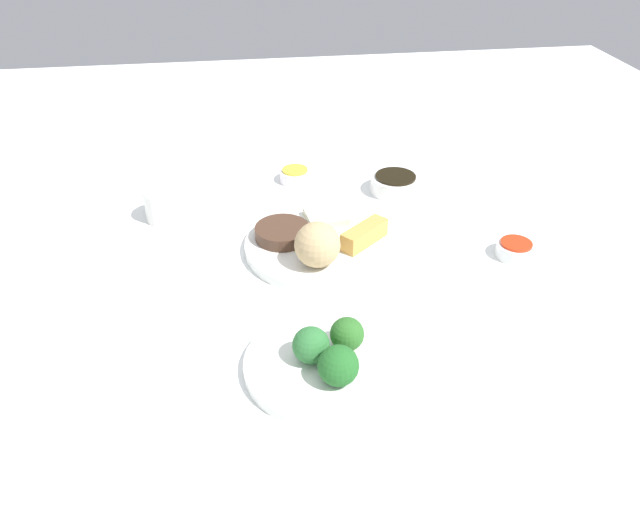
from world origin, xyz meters
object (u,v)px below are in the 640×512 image
object	(u,v)px
sauce_ramekin_sweet_and_sour	(515,250)
teacup	(165,205)
sauce_ramekin_hot_mustard	(295,176)
main_plate	(323,245)
soy_sauce_bowl	(395,185)
broccoli_plate	(322,364)

from	to	relation	value
sauce_ramekin_sweet_and_sour	teacup	xyz separation A→B (m)	(-0.20, -0.57, 0.02)
sauce_ramekin_hot_mustard	teacup	bearing A→B (deg)	-64.71
main_plate	sauce_ramekin_sweet_and_sour	xyz separation A→B (m)	(0.06, 0.30, 0.00)
soy_sauce_bowl	sauce_ramekin_sweet_and_sour	world-z (taller)	soy_sauce_bowl
broccoli_plate	main_plate	bearing A→B (deg)	171.20
sauce_ramekin_sweet_and_sour	sauce_ramekin_hot_mustard	distance (m)	0.45
sauce_ramekin_hot_mustard	sauce_ramekin_sweet_and_sour	bearing A→B (deg)	45.36
main_plate	sauce_ramekin_sweet_and_sour	distance (m)	0.31
broccoli_plate	soy_sauce_bowl	size ratio (longest dim) A/B	2.10
broccoli_plate	sauce_ramekin_hot_mustard	distance (m)	0.53
main_plate	sauce_ramekin_sweet_and_sour	world-z (taller)	sauce_ramekin_sweet_and_sour
sauce_ramekin_sweet_and_sour	sauce_ramekin_hot_mustard	world-z (taller)	same
broccoli_plate	soy_sauce_bowl	world-z (taller)	soy_sauce_bowl
main_plate	sauce_ramekin_hot_mustard	bearing A→B (deg)	-175.81
main_plate	sauce_ramekin_hot_mustard	world-z (taller)	sauce_ramekin_hot_mustard
sauce_ramekin_sweet_and_sour	teacup	world-z (taller)	teacup
main_plate	broccoli_plate	size ratio (longest dim) A/B	1.30
main_plate	teacup	size ratio (longest dim) A/B	3.78
soy_sauce_bowl	sauce_ramekin_sweet_and_sour	size ratio (longest dim) A/B	1.54
sauce_ramekin_hot_mustard	main_plate	bearing A→B (deg)	4.19
broccoli_plate	sauce_ramekin_sweet_and_sour	distance (m)	0.41
main_plate	sauce_ramekin_sweet_and_sour	size ratio (longest dim) A/B	4.20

